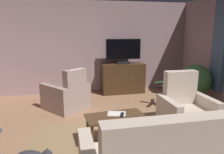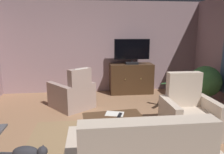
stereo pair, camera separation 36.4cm
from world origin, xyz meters
The scene contains 13 objects.
ground_plane centered at (0.00, 0.00, -0.02)m, with size 6.47×6.89×0.04m, color #936B4C.
wall_back centered at (0.00, 3.19, 1.34)m, with size 6.47×0.10×2.68m, color gray.
rug_central centered at (-0.35, 0.02, 0.01)m, with size 2.26×1.80×0.01m, color #8E704C.
tv_cabinet centered at (0.83, 2.84, 0.42)m, with size 1.25×0.57×0.88m.
television centered at (0.83, 2.79, 1.26)m, with size 1.02×0.20×0.72m.
coffee_table centered at (-0.06, -0.02, 0.41)m, with size 1.00×0.56×0.47m.
tv_remote centered at (0.06, -0.03, 0.49)m, with size 0.17×0.05×0.02m, color black.
folded_newspaper centered at (-0.02, 0.06, 0.48)m, with size 0.30×0.22×0.01m, color silver.
armchair_beside_cabinet centered at (1.34, 0.18, 0.34)m, with size 0.89×0.81×1.08m.
armchair_angled_to_table centered at (-0.82, 1.76, 0.32)m, with size 1.20×1.21×1.02m.
potted_plant_on_hearth_side centered at (1.60, 1.33, 0.20)m, with size 0.78×0.70×0.71m.
potted_plant_small_fern_corner centered at (2.44, 1.58, 0.58)m, with size 0.77×0.77×0.99m.
cat centered at (-1.33, -0.36, 0.11)m, with size 0.72×0.26×0.22m.
Camera 2 is at (-0.45, -3.31, 1.85)m, focal length 34.65 mm.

